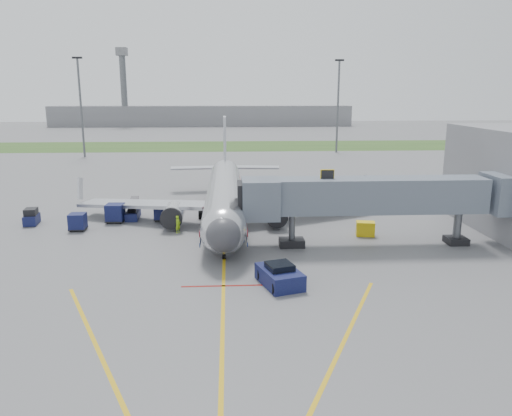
{
  "coord_description": "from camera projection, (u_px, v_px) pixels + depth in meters",
  "views": [
    {
      "loc": [
        0.47,
        -37.29,
        13.44
      ],
      "look_at": [
        2.9,
        6.52,
        3.2
      ],
      "focal_mm": 35.0,
      "sensor_mm": 36.0,
      "label": 1
    }
  ],
  "objects": [
    {
      "name": "light_mast_left",
      "position": [
        81.0,
        105.0,
        103.28
      ],
      "size": [
        2.0,
        0.44,
        20.4
      ],
      "color": "#595B60",
      "rests_on": "ground"
    },
    {
      "name": "grass_strip",
      "position": [
        227.0,
        146.0,
        126.79
      ],
      "size": [
        300.0,
        25.0,
        0.01
      ],
      "primitive_type": "cube",
      "color": "#2D4C1E",
      "rests_on": "ground"
    },
    {
      "name": "control_tower",
      "position": [
        123.0,
        82.0,
        193.63
      ],
      "size": [
        4.0,
        4.0,
        30.0
      ],
      "color": "#595B60",
      "rests_on": "ground"
    },
    {
      "name": "baggage_cart_a",
      "position": [
        78.0,
        222.0,
        49.42
      ],
      "size": [
        1.59,
        1.59,
        1.71
      ],
      "color": "#100E3E",
      "rests_on": "ground"
    },
    {
      "name": "airliner",
      "position": [
        225.0,
        195.0,
        53.51
      ],
      "size": [
        32.1,
        35.67,
        10.25
      ],
      "color": "silver",
      "rests_on": "ground"
    },
    {
      "name": "jet_bridge",
      "position": [
        370.0,
        196.0,
        43.82
      ],
      "size": [
        25.3,
        4.0,
        6.9
      ],
      "color": "slate",
      "rests_on": "ground"
    },
    {
      "name": "ramp_worker",
      "position": [
        178.0,
        224.0,
        48.51
      ],
      "size": [
        0.7,
        0.75,
        1.73
      ],
      "primitive_type": "imported",
      "rotation": [
        0.0,
        0.0,
        0.98
      ],
      "color": "#93D018",
      "rests_on": "ground"
    },
    {
      "name": "baggage_cart_c",
      "position": [
        162.0,
        212.0,
        53.23
      ],
      "size": [
        1.63,
        1.63,
        1.73
      ],
      "color": "#100E3E",
      "rests_on": "ground"
    },
    {
      "name": "apron_markings",
      "position": [
        223.0,
        306.0,
        32.09
      ],
      "size": [
        21.52,
        50.0,
        0.01
      ],
      "color": "gold",
      "rests_on": "ground"
    },
    {
      "name": "baggage_tug",
      "position": [
        31.0,
        217.0,
        51.67
      ],
      "size": [
        1.56,
        2.56,
        1.69
      ],
      "color": "#100E3E",
      "rests_on": "ground"
    },
    {
      "name": "belt_loader",
      "position": [
        133.0,
        214.0,
        54.23
      ],
      "size": [
        1.51,
        4.16,
        2.0
      ],
      "color": "#100E3E",
      "rests_on": "ground"
    },
    {
      "name": "distant_terminal",
      "position": [
        202.0,
        116.0,
        203.14
      ],
      "size": [
        120.0,
        14.0,
        8.0
      ],
      "primitive_type": "cube",
      "color": "slate",
      "rests_on": "ground"
    },
    {
      "name": "baggage_cart_b",
      "position": [
        115.0,
        213.0,
        52.49
      ],
      "size": [
        1.9,
        1.9,
        1.95
      ],
      "color": "#100E3E",
      "rests_on": "ground"
    },
    {
      "name": "light_mast_right",
      "position": [
        338.0,
        104.0,
        111.1
      ],
      "size": [
        2.0,
        0.44,
        20.4
      ],
      "color": "#595B60",
      "rests_on": "ground"
    },
    {
      "name": "ground",
      "position": [
        224.0,
        267.0,
        39.28
      ],
      "size": [
        400.0,
        400.0,
        0.0
      ],
      "primitive_type": "plane",
      "color": "#565659",
      "rests_on": "ground"
    },
    {
      "name": "pushback_tug",
      "position": [
        280.0,
        276.0,
        35.46
      ],
      "size": [
        3.43,
        4.41,
        1.61
      ],
      "color": "#100E3E",
      "rests_on": "ground"
    },
    {
      "name": "ground_power_cart",
      "position": [
        365.0,
        229.0,
        47.63
      ],
      "size": [
        1.89,
        1.44,
        1.37
      ],
      "color": "yellow",
      "rests_on": "ground"
    }
  ]
}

